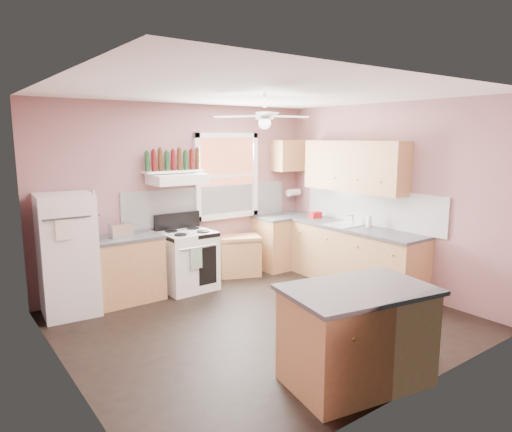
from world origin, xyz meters
TOP-DOWN VIEW (x-y plane):
  - floor at (0.00, 0.00)m, footprint 4.50×4.50m
  - ceiling at (0.00, 0.00)m, footprint 4.50×4.50m
  - wall_back at (0.00, 2.02)m, footprint 4.50×0.05m
  - wall_right at (2.27, 0.00)m, footprint 0.05×4.00m
  - wall_left at (-2.27, 0.00)m, footprint 0.05×4.00m
  - backsplash_back at (0.45, 1.99)m, footprint 2.90×0.03m
  - backsplash_right at (2.23, 0.30)m, footprint 0.03×2.60m
  - window_view at (0.75, 1.98)m, footprint 1.00×0.02m
  - window_frame at (0.75, 1.96)m, footprint 1.16×0.07m
  - refrigerator at (-1.82, 1.66)m, footprint 0.70×0.68m
  - base_cabinet_left at (-1.06, 1.70)m, footprint 0.90×0.60m
  - counter_left at (-1.06, 1.70)m, footprint 0.92×0.62m
  - toaster at (-1.12, 1.67)m, footprint 0.29×0.18m
  - stove at (-0.17, 1.62)m, footprint 0.74×0.65m
  - range_hood at (-0.23, 1.75)m, footprint 0.78×0.50m
  - bottle_shelf at (-0.23, 1.87)m, footprint 0.90×0.26m
  - cart at (0.83, 1.75)m, footprint 0.76×0.65m
  - base_cabinet_corner at (1.75, 1.70)m, footprint 1.00×0.60m
  - base_cabinet_right at (1.95, 0.30)m, footprint 0.60×2.20m
  - counter_corner at (1.75, 1.70)m, footprint 1.02×0.62m
  - counter_right at (1.94, 0.30)m, footprint 0.62×2.22m
  - sink at (1.94, 0.50)m, footprint 0.55×0.45m
  - faucet at (2.10, 0.50)m, footprint 0.03×0.03m
  - upper_cabinet_right at (2.08, 0.50)m, footprint 0.33×1.80m
  - upper_cabinet_corner at (1.95, 1.83)m, footprint 0.60×0.33m
  - paper_towel at (2.07, 1.86)m, footprint 0.26×0.12m
  - island at (-0.17, -1.60)m, footprint 1.36×0.99m
  - island_top at (-0.17, -1.60)m, footprint 1.44×1.07m
  - ceiling_fan_hub at (0.00, 0.00)m, footprint 0.20×0.20m
  - soap_bottle at (2.04, 0.14)m, footprint 0.12×0.12m
  - red_caddy at (1.98, 1.20)m, footprint 0.19×0.14m
  - wine_bottles at (-0.23, 1.87)m, footprint 0.86×0.06m

SIDE VIEW (x-z plane):
  - floor at x=0.00m, z-range 0.00..0.00m
  - cart at x=0.83m, z-range 0.00..0.64m
  - base_cabinet_left at x=-1.06m, z-range 0.00..0.86m
  - stove at x=-0.17m, z-range 0.00..0.86m
  - base_cabinet_corner at x=1.75m, z-range 0.00..0.86m
  - base_cabinet_right at x=1.95m, z-range 0.00..0.86m
  - island at x=-0.17m, z-range 0.00..0.86m
  - refrigerator at x=-1.82m, z-range 0.00..1.53m
  - counter_left at x=-1.06m, z-range 0.86..0.90m
  - counter_corner at x=1.75m, z-range 0.86..0.90m
  - counter_right at x=1.94m, z-range 0.86..0.90m
  - island_top at x=-0.17m, z-range 0.86..0.90m
  - sink at x=1.94m, z-range 0.88..0.91m
  - red_caddy at x=1.98m, z-range 0.90..1.00m
  - faucet at x=2.10m, z-range 0.90..1.04m
  - toaster at x=-1.12m, z-range 0.90..1.08m
  - soap_bottle at x=2.04m, z-range 0.90..1.12m
  - backsplash_back at x=0.45m, z-range 0.90..1.45m
  - backsplash_right at x=2.23m, z-range 0.90..1.45m
  - paper_towel at x=2.07m, z-range 1.19..1.31m
  - wall_back at x=0.00m, z-range 0.00..2.70m
  - wall_right at x=2.27m, z-range 0.00..2.70m
  - wall_left at x=-2.27m, z-range 0.00..2.70m
  - window_view at x=0.75m, z-range 1.00..2.20m
  - window_frame at x=0.75m, z-range 0.92..2.28m
  - range_hood at x=-0.23m, z-range 1.55..1.69m
  - bottle_shelf at x=-0.23m, z-range 1.71..1.73m
  - upper_cabinet_right at x=2.08m, z-range 1.40..2.16m
  - wine_bottles at x=-0.23m, z-range 1.73..2.04m
  - upper_cabinet_corner at x=1.95m, z-range 1.64..2.16m
  - ceiling_fan_hub at x=0.00m, z-range 2.41..2.49m
  - ceiling at x=0.00m, z-range 2.70..2.70m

